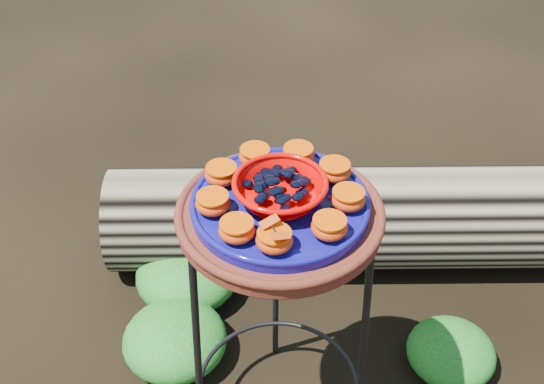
{
  "coord_description": "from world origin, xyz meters",
  "views": [
    {
      "loc": [
        -0.04,
        -1.01,
        1.61
      ],
      "look_at": [
        -0.02,
        0.0,
        0.78
      ],
      "focal_mm": 45.0,
      "sensor_mm": 36.0,
      "label": 1
    }
  ],
  "objects_px": {
    "red_bowl": "(280,191)",
    "driftwood_log": "(387,218)",
    "plant_stand": "(279,334)",
    "cobalt_plate": "(280,205)",
    "terracotta_saucer": "(280,216)"
  },
  "relations": [
    {
      "from": "cobalt_plate",
      "to": "driftwood_log",
      "type": "relative_size",
      "value": 0.2
    },
    {
      "from": "plant_stand",
      "to": "cobalt_plate",
      "type": "bearing_deg",
      "value": 0.0
    },
    {
      "from": "plant_stand",
      "to": "cobalt_plate",
      "type": "xyz_separation_m",
      "value": [
        0.0,
        0.0,
        0.39
      ]
    },
    {
      "from": "terracotta_saucer",
      "to": "cobalt_plate",
      "type": "xyz_separation_m",
      "value": [
        0.0,
        0.0,
        0.03
      ]
    },
    {
      "from": "terracotta_saucer",
      "to": "cobalt_plate",
      "type": "bearing_deg",
      "value": 0.0
    },
    {
      "from": "red_bowl",
      "to": "driftwood_log",
      "type": "relative_size",
      "value": 0.1
    },
    {
      "from": "plant_stand",
      "to": "red_bowl",
      "type": "height_order",
      "value": "red_bowl"
    },
    {
      "from": "red_bowl",
      "to": "cobalt_plate",
      "type": "bearing_deg",
      "value": 0.0
    },
    {
      "from": "plant_stand",
      "to": "cobalt_plate",
      "type": "distance_m",
      "value": 0.39
    },
    {
      "from": "cobalt_plate",
      "to": "driftwood_log",
      "type": "bearing_deg",
      "value": 58.78
    },
    {
      "from": "cobalt_plate",
      "to": "red_bowl",
      "type": "distance_m",
      "value": 0.04
    },
    {
      "from": "terracotta_saucer",
      "to": "cobalt_plate",
      "type": "height_order",
      "value": "cobalt_plate"
    },
    {
      "from": "plant_stand",
      "to": "driftwood_log",
      "type": "distance_m",
      "value": 0.73
    },
    {
      "from": "plant_stand",
      "to": "red_bowl",
      "type": "xyz_separation_m",
      "value": [
        0.0,
        0.0,
        0.43
      ]
    },
    {
      "from": "plant_stand",
      "to": "driftwood_log",
      "type": "bearing_deg",
      "value": 58.78
    }
  ]
}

